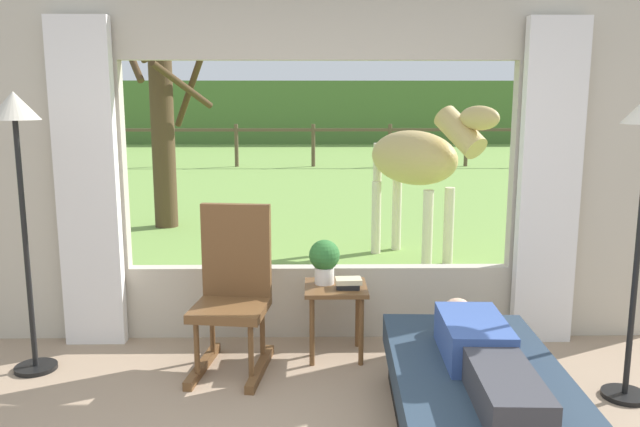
% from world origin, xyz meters
% --- Properties ---
extents(back_wall_with_window, '(5.20, 0.12, 2.55)m').
position_xyz_m(back_wall_with_window, '(0.00, 2.26, 1.25)').
color(back_wall_with_window, '#BCB29E').
rests_on(back_wall_with_window, ground_plane).
extents(curtain_panel_left, '(0.44, 0.10, 2.40)m').
position_xyz_m(curtain_panel_left, '(-1.69, 2.12, 1.20)').
color(curtain_panel_left, silver).
rests_on(curtain_panel_left, ground_plane).
extents(curtain_panel_right, '(0.44, 0.10, 2.40)m').
position_xyz_m(curtain_panel_right, '(1.69, 2.12, 1.20)').
color(curtain_panel_right, silver).
rests_on(curtain_panel_right, ground_plane).
extents(outdoor_pasture_lawn, '(36.00, 21.68, 0.02)m').
position_xyz_m(outdoor_pasture_lawn, '(0.00, 13.16, 0.01)').
color(outdoor_pasture_lawn, '#759E47').
rests_on(outdoor_pasture_lawn, ground_plane).
extents(distant_hill_ridge, '(36.00, 2.00, 2.40)m').
position_xyz_m(distant_hill_ridge, '(0.00, 23.00, 1.20)').
color(distant_hill_ridge, '#4D7235').
rests_on(distant_hill_ridge, ground_plane).
extents(recliner_sofa, '(0.96, 1.73, 0.42)m').
position_xyz_m(recliner_sofa, '(0.83, 0.66, 0.22)').
color(recliner_sofa, black).
rests_on(recliner_sofa, ground_plane).
extents(reclining_person, '(0.36, 1.43, 0.22)m').
position_xyz_m(reclining_person, '(0.83, 0.61, 0.52)').
color(reclining_person, '#334C8C').
rests_on(reclining_person, recliner_sofa).
extents(rocking_chair, '(0.55, 0.73, 1.12)m').
position_xyz_m(rocking_chair, '(-0.59, 1.68, 0.55)').
color(rocking_chair, brown).
rests_on(rocking_chair, ground_plane).
extents(side_table, '(0.44, 0.44, 0.52)m').
position_xyz_m(side_table, '(0.11, 1.84, 0.43)').
color(side_table, brown).
rests_on(side_table, ground_plane).
extents(potted_plant, '(0.22, 0.22, 0.32)m').
position_xyz_m(potted_plant, '(0.03, 1.90, 0.70)').
color(potted_plant, silver).
rests_on(potted_plant, side_table).
extents(book_stack, '(0.19, 0.14, 0.07)m').
position_xyz_m(book_stack, '(0.20, 1.79, 0.56)').
color(book_stack, black).
rests_on(book_stack, side_table).
extents(floor_lamp_left, '(0.32, 0.32, 1.88)m').
position_xyz_m(floor_lamp_left, '(-1.95, 1.62, 1.51)').
color(floor_lamp_left, black).
rests_on(floor_lamp_left, ground_plane).
extents(horse, '(1.32, 1.68, 1.73)m').
position_xyz_m(horse, '(1.12, 4.49, 1.16)').
color(horse, tan).
rests_on(horse, outdoor_pasture_lawn).
extents(pasture_tree, '(1.44, 1.40, 3.33)m').
position_xyz_m(pasture_tree, '(-2.12, 6.41, 1.49)').
color(pasture_tree, '#4C3823').
rests_on(pasture_tree, outdoor_pasture_lawn).
extents(pasture_fence_line, '(16.10, 0.10, 1.10)m').
position_xyz_m(pasture_fence_line, '(0.00, 14.23, 0.74)').
color(pasture_fence_line, brown).
rests_on(pasture_fence_line, outdoor_pasture_lawn).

